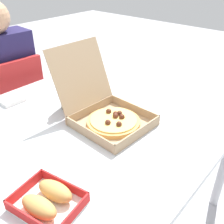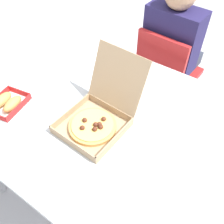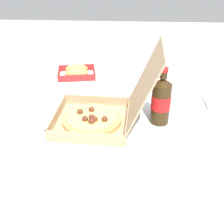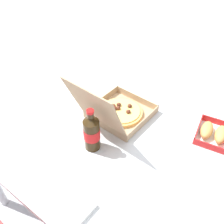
{
  "view_description": "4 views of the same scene",
  "coord_description": "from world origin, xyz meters",
  "px_view_note": "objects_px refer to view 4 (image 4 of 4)",
  "views": [
    {
      "loc": [
        -0.71,
        -0.71,
        1.34
      ],
      "look_at": [
        0.01,
        -0.08,
        0.77
      ],
      "focal_mm": 41.64,
      "sensor_mm": 36.0,
      "label": 1
    },
    {
      "loc": [
        0.51,
        -0.67,
        1.66
      ],
      "look_at": [
        0.05,
        -0.01,
        0.78
      ],
      "focal_mm": 40.26,
      "sensor_mm": 36.0,
      "label": 2
    },
    {
      "loc": [
        0.92,
        0.03,
        1.31
      ],
      "look_at": [
        -0.03,
        -0.03,
        0.76
      ],
      "focal_mm": 45.49,
      "sensor_mm": 36.0,
      "label": 3
    },
    {
      "loc": [
        -0.55,
        0.71,
        1.6
      ],
      "look_at": [
        0.03,
        -0.06,
        0.75
      ],
      "focal_mm": 39.76,
      "sensor_mm": 36.0,
      "label": 4
    }
  ],
  "objects_px": {
    "pizza_box_open": "(117,111)",
    "cola_bottle": "(92,132)",
    "bread_side_box": "(213,133)",
    "napkin_pile": "(77,208)"
  },
  "relations": [
    {
      "from": "bread_side_box",
      "to": "napkin_pile",
      "type": "relative_size",
      "value": 1.93
    },
    {
      "from": "bread_side_box",
      "to": "pizza_box_open",
      "type": "bearing_deg",
      "value": 20.99
    },
    {
      "from": "cola_bottle",
      "to": "pizza_box_open",
      "type": "bearing_deg",
      "value": -83.47
    },
    {
      "from": "bread_side_box",
      "to": "cola_bottle",
      "type": "relative_size",
      "value": 0.95
    },
    {
      "from": "bread_side_box",
      "to": "napkin_pile",
      "type": "height_order",
      "value": "bread_side_box"
    },
    {
      "from": "pizza_box_open",
      "to": "cola_bottle",
      "type": "distance_m",
      "value": 0.23
    },
    {
      "from": "pizza_box_open",
      "to": "napkin_pile",
      "type": "distance_m",
      "value": 0.52
    },
    {
      "from": "pizza_box_open",
      "to": "cola_bottle",
      "type": "bearing_deg",
      "value": 96.53
    },
    {
      "from": "bread_side_box",
      "to": "cola_bottle",
      "type": "xyz_separation_m",
      "value": [
        0.42,
        0.39,
        0.07
      ]
    },
    {
      "from": "bread_side_box",
      "to": "cola_bottle",
      "type": "distance_m",
      "value": 0.58
    }
  ]
}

